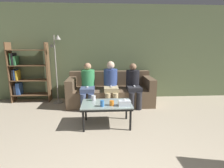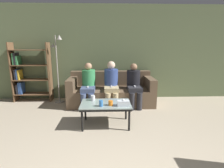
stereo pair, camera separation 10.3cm
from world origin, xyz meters
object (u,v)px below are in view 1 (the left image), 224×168
Objects in this scene: tissue_box at (124,103)px; bookshelf at (25,74)px; cup_near_right at (102,103)px; seated_person_mid_left at (111,83)px; couch at (110,92)px; cup_near_left at (94,98)px; seated_person_left_end at (88,84)px; seated_person_mid_right at (133,83)px; cup_far_center at (112,103)px; standing_lamp at (56,62)px; coffee_table at (107,105)px.

tissue_box is 3.03m from bookshelf.
cup_near_right is 0.10× the size of seated_person_mid_left.
tissue_box is at bearing -35.76° from bookshelf.
couch is 0.36m from seated_person_mid_left.
seated_person_left_end is at bearing 100.92° from cup_near_left.
cup_near_right is 1.49m from seated_person_mid_right.
standing_lamp is at bearing 130.06° from cup_far_center.
standing_lamp is at bearing 125.54° from cup_near_right.
cup_near_right is 2.72m from bookshelf.
seated_person_mid_left is at bearing -90.00° from couch.
coffee_table is 0.53× the size of standing_lamp.
cup_near_right is 0.51× the size of tissue_box.
bookshelf reaches higher than cup_far_center.
bookshelf is at bearing 142.86° from cup_near_left.
seated_person_left_end reaches higher than tissue_box.
tissue_box is at bearing -58.91° from seated_person_left_end.
couch is at bearing 70.47° from cup_near_left.
cup_far_center is at bearing -117.01° from seated_person_mid_right.
bookshelf is at bearing 142.90° from coffee_table.
seated_person_left_end is 1.02× the size of seated_person_mid_right.
standing_lamp is at bearing 127.96° from cup_near_left.
cup_far_center reaches higher than coffee_table.
seated_person_mid_right is at bearing 62.99° from cup_far_center.
cup_near_left is at bearing 149.12° from tissue_box.
coffee_table is 1.18m from seated_person_left_end.
coffee_table is at bearing 125.56° from cup_far_center.
standing_lamp is 2.06m from seated_person_mid_right.
coffee_table is 1.13m from seated_person_mid_left.
seated_person_left_end is at bearing -17.11° from bookshelf.
standing_lamp reaches higher than couch.
cup_near_left is at bearing 137.38° from cup_far_center.
standing_lamp reaches higher than seated_person_mid_left.
cup_far_center is at bearing -49.94° from standing_lamp.
cup_near_right is at bearing -98.77° from couch.
couch is 2.34m from bookshelf.
coffee_table is at bearing -97.44° from seated_person_mid_left.
cup_far_center is 0.08× the size of seated_person_mid_right.
seated_person_mid_right is (0.62, 1.22, 0.09)m from cup_far_center.
standing_lamp is (-1.17, 1.63, 0.59)m from cup_near_right.
coffee_table is 4.29× the size of tissue_box.
couch is 2.30× the size of coffee_table.
tissue_box is at bearing 1.63° from cup_near_right.
cup_near_right is at bearing -167.34° from cup_far_center.
coffee_table is 0.18m from cup_far_center.
standing_lamp is at bearing 134.11° from tissue_box.
couch is 1.32m from coffee_table.
bookshelf is (-2.45, 1.76, 0.28)m from tissue_box.
cup_near_left is 1.00m from seated_person_mid_left.
coffee_table is 0.84× the size of seated_person_mid_left.
seated_person_mid_right reaches higher than cup_near_right.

